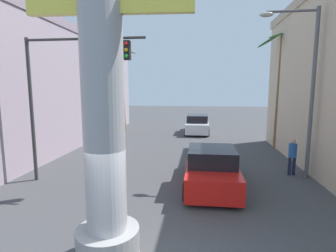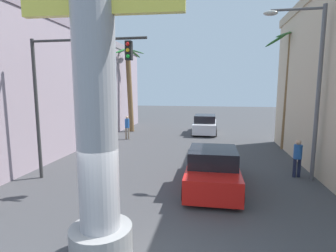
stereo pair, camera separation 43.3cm
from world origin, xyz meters
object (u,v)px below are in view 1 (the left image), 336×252
object	(u,v)px
pedestrian_mid_right	(292,154)
palm_tree_far_left	(121,83)
traffic_light_mast	(64,82)
car_lead	(211,168)
car_far	(197,124)
neon_sign_pole	(101,25)
pedestrian_far_left	(120,126)
palm_tree_mid_right	(281,75)
street_lamp	(304,78)

from	to	relation	value
pedestrian_mid_right	palm_tree_far_left	bearing A→B (deg)	135.62
traffic_light_mast	palm_tree_far_left	size ratio (longest dim) A/B	0.79
car_lead	pedestrian_mid_right	xyz separation A→B (m)	(3.58, 1.70, 0.25)
car_lead	pedestrian_mid_right	distance (m)	3.97
traffic_light_mast	palm_tree_far_left	xyz separation A→B (m)	(-1.59, 12.62, 0.25)
car_lead	car_far	xyz separation A→B (m)	(-0.68, 12.49, 0.03)
pedestrian_mid_right	car_far	bearing A→B (deg)	111.55
pedestrian_mid_right	neon_sign_pole	bearing A→B (deg)	-132.90
palm_tree_far_left	traffic_light_mast	bearing A→B (deg)	-82.82
car_lead	neon_sign_pole	bearing A→B (deg)	-117.17
pedestrian_mid_right	pedestrian_far_left	xyz separation A→B (m)	(-9.92, 6.93, 0.08)
palm_tree_far_left	pedestrian_mid_right	size ratio (longest dim) A/B	4.47
car_lead	palm_tree_far_left	distance (m)	14.83
car_far	palm_tree_mid_right	xyz separation A→B (m)	(5.15, -5.28, 3.85)
street_lamp	car_lead	size ratio (longest dim) A/B	1.51
pedestrian_far_left	traffic_light_mast	bearing A→B (deg)	-86.16
traffic_light_mast	car_far	size ratio (longest dim) A/B	1.26
car_lead	pedestrian_far_left	bearing A→B (deg)	126.28
neon_sign_pole	traffic_light_mast	bearing A→B (deg)	125.84
neon_sign_pole	pedestrian_mid_right	xyz separation A→B (m)	(6.03, 6.49, -4.09)
traffic_light_mast	palm_tree_far_left	world-z (taller)	palm_tree_far_left
neon_sign_pole	palm_tree_mid_right	xyz separation A→B (m)	(6.93, 11.99, -0.45)
neon_sign_pole	street_lamp	size ratio (longest dim) A/B	1.59
car_far	palm_tree_far_left	bearing A→B (deg)	-179.11
neon_sign_pole	car_lead	distance (m)	6.91
street_lamp	palm_tree_mid_right	size ratio (longest dim) A/B	0.96
traffic_light_mast	neon_sign_pole	bearing A→B (deg)	-54.16
street_lamp	traffic_light_mast	bearing A→B (deg)	-170.14
traffic_light_mast	pedestrian_far_left	size ratio (longest dim) A/B	3.25
car_lead	pedestrian_far_left	distance (m)	10.72
palm_tree_mid_right	pedestrian_mid_right	bearing A→B (deg)	-99.24
neon_sign_pole	pedestrian_mid_right	world-z (taller)	neon_sign_pole
street_lamp	palm_tree_mid_right	xyz separation A→B (m)	(0.74, 5.80, 0.37)
palm_tree_mid_right	neon_sign_pole	bearing A→B (deg)	-120.02
street_lamp	palm_tree_mid_right	bearing A→B (deg)	82.74
palm_tree_far_left	palm_tree_mid_right	size ratio (longest dim) A/B	1.01
pedestrian_far_left	street_lamp	bearing A→B (deg)	-35.67
palm_tree_mid_right	traffic_light_mast	bearing A→B (deg)	-143.92
pedestrian_mid_right	pedestrian_far_left	world-z (taller)	pedestrian_far_left
car_far	pedestrian_far_left	size ratio (longest dim) A/B	2.58
palm_tree_mid_right	car_lead	bearing A→B (deg)	-121.82
palm_tree_far_left	pedestrian_far_left	size ratio (longest dim) A/B	4.12
car_lead	palm_tree_mid_right	distance (m)	9.33
pedestrian_far_left	palm_tree_mid_right	bearing A→B (deg)	-7.56
neon_sign_pole	street_lamp	xyz separation A→B (m)	(6.19, 6.20, -0.82)
street_lamp	pedestrian_far_left	xyz separation A→B (m)	(-10.07, 7.23, -3.18)
car_far	car_lead	bearing A→B (deg)	-86.87
traffic_light_mast	palm_tree_mid_right	xyz separation A→B (m)	(10.22, 7.45, 0.55)
street_lamp	car_far	size ratio (longest dim) A/B	1.53
palm_tree_mid_right	pedestrian_mid_right	world-z (taller)	palm_tree_mid_right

